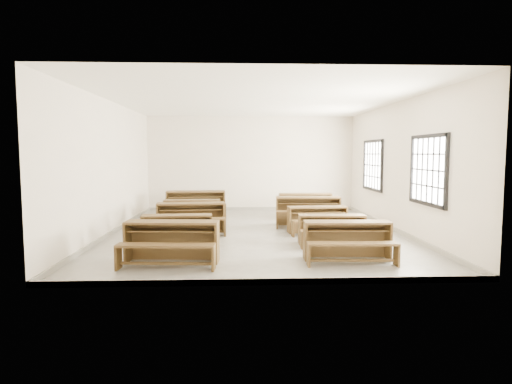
{
  "coord_description": "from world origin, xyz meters",
  "views": [
    {
      "loc": [
        -0.44,
        -10.4,
        1.94
      ],
      "look_at": [
        0.0,
        0.0,
        1.0
      ],
      "focal_mm": 30.0,
      "sensor_mm": 36.0,
      "label": 1
    }
  ],
  "objects_px": {
    "desk_set_6": "(332,227)",
    "desk_set_7": "(318,217)",
    "desk_set_0": "(172,239)",
    "desk_set_3": "(192,210)",
    "desk_set_8": "(308,209)",
    "desk_set_5": "(347,238)",
    "desk_set_4": "(196,202)",
    "desk_set_1": "(177,228)",
    "desk_set_2": "(191,216)",
    "desk_set_9": "(305,203)"
  },
  "relations": [
    {
      "from": "desk_set_6",
      "to": "desk_set_2",
      "type": "bearing_deg",
      "value": 157.53
    },
    {
      "from": "desk_set_3",
      "to": "desk_set_5",
      "type": "relative_size",
      "value": 0.96
    },
    {
      "from": "desk_set_1",
      "to": "desk_set_6",
      "type": "distance_m",
      "value": 3.28
    },
    {
      "from": "desk_set_9",
      "to": "desk_set_7",
      "type": "bearing_deg",
      "value": -92.6
    },
    {
      "from": "desk_set_4",
      "to": "desk_set_7",
      "type": "distance_m",
      "value": 4.25
    },
    {
      "from": "desk_set_0",
      "to": "desk_set_6",
      "type": "xyz_separation_m",
      "value": [
        3.18,
        1.41,
        -0.06
      ]
    },
    {
      "from": "desk_set_3",
      "to": "desk_set_8",
      "type": "distance_m",
      "value": 3.15
    },
    {
      "from": "desk_set_6",
      "to": "desk_set_8",
      "type": "xyz_separation_m",
      "value": [
        -0.12,
        2.43,
        0.08
      ]
    },
    {
      "from": "desk_set_1",
      "to": "desk_set_0",
      "type": "bearing_deg",
      "value": -89.7
    },
    {
      "from": "desk_set_3",
      "to": "desk_set_4",
      "type": "bearing_deg",
      "value": 90.27
    },
    {
      "from": "desk_set_4",
      "to": "desk_set_5",
      "type": "bearing_deg",
      "value": -64.0
    },
    {
      "from": "desk_set_2",
      "to": "desk_set_5",
      "type": "height_order",
      "value": "desk_set_2"
    },
    {
      "from": "desk_set_0",
      "to": "desk_set_5",
      "type": "xyz_separation_m",
      "value": [
        3.17,
        0.08,
        -0.02
      ]
    },
    {
      "from": "desk_set_2",
      "to": "desk_set_3",
      "type": "bearing_deg",
      "value": 90.19
    },
    {
      "from": "desk_set_0",
      "to": "desk_set_2",
      "type": "bearing_deg",
      "value": 93.37
    },
    {
      "from": "desk_set_5",
      "to": "desk_set_9",
      "type": "height_order",
      "value": "desk_set_9"
    },
    {
      "from": "desk_set_5",
      "to": "desk_set_6",
      "type": "bearing_deg",
      "value": 91.31
    },
    {
      "from": "desk_set_0",
      "to": "desk_set_5",
      "type": "bearing_deg",
      "value": 5.36
    },
    {
      "from": "desk_set_3",
      "to": "desk_set_9",
      "type": "height_order",
      "value": "desk_set_9"
    },
    {
      "from": "desk_set_1",
      "to": "desk_set_5",
      "type": "bearing_deg",
      "value": -25.68
    },
    {
      "from": "desk_set_0",
      "to": "desk_set_7",
      "type": "xyz_separation_m",
      "value": [
        3.13,
        2.76,
        -0.05
      ]
    },
    {
      "from": "desk_set_1",
      "to": "desk_set_4",
      "type": "height_order",
      "value": "desk_set_4"
    },
    {
      "from": "desk_set_4",
      "to": "desk_set_8",
      "type": "distance_m",
      "value": 3.59
    },
    {
      "from": "desk_set_3",
      "to": "desk_set_8",
      "type": "xyz_separation_m",
      "value": [
        3.14,
        -0.24,
        0.05
      ]
    },
    {
      "from": "desk_set_7",
      "to": "desk_set_8",
      "type": "xyz_separation_m",
      "value": [
        -0.06,
        1.08,
        0.07
      ]
    },
    {
      "from": "desk_set_5",
      "to": "desk_set_8",
      "type": "relative_size",
      "value": 0.89
    },
    {
      "from": "desk_set_3",
      "to": "desk_set_7",
      "type": "relative_size",
      "value": 1.02
    },
    {
      "from": "desk_set_2",
      "to": "desk_set_7",
      "type": "distance_m",
      "value": 3.1
    },
    {
      "from": "desk_set_1",
      "to": "desk_set_2",
      "type": "bearing_deg",
      "value": 81.05
    },
    {
      "from": "desk_set_0",
      "to": "desk_set_8",
      "type": "xyz_separation_m",
      "value": [
        3.07,
        3.84,
        0.02
      ]
    },
    {
      "from": "desk_set_2",
      "to": "desk_set_6",
      "type": "relative_size",
      "value": 1.19
    },
    {
      "from": "desk_set_5",
      "to": "desk_set_9",
      "type": "distance_m",
      "value": 5.34
    },
    {
      "from": "desk_set_7",
      "to": "desk_set_8",
      "type": "height_order",
      "value": "desk_set_8"
    },
    {
      "from": "desk_set_6",
      "to": "desk_set_7",
      "type": "bearing_deg",
      "value": 94.66
    },
    {
      "from": "desk_set_2",
      "to": "desk_set_8",
      "type": "relative_size",
      "value": 0.95
    },
    {
      "from": "desk_set_4",
      "to": "desk_set_8",
      "type": "relative_size",
      "value": 1.04
    },
    {
      "from": "desk_set_4",
      "to": "desk_set_7",
      "type": "height_order",
      "value": "desk_set_4"
    },
    {
      "from": "desk_set_3",
      "to": "desk_set_8",
      "type": "relative_size",
      "value": 0.86
    },
    {
      "from": "desk_set_0",
      "to": "desk_set_3",
      "type": "relative_size",
      "value": 1.11
    },
    {
      "from": "desk_set_0",
      "to": "desk_set_3",
      "type": "bearing_deg",
      "value": 95.01
    },
    {
      "from": "desk_set_0",
      "to": "desk_set_7",
      "type": "relative_size",
      "value": 1.13
    },
    {
      "from": "desk_set_0",
      "to": "desk_set_9",
      "type": "xyz_separation_m",
      "value": [
        3.24,
        5.41,
        -0.01
      ]
    },
    {
      "from": "desk_set_4",
      "to": "desk_set_6",
      "type": "height_order",
      "value": "desk_set_4"
    },
    {
      "from": "desk_set_5",
      "to": "desk_set_7",
      "type": "relative_size",
      "value": 1.06
    },
    {
      "from": "desk_set_1",
      "to": "desk_set_5",
      "type": "xyz_separation_m",
      "value": [
        3.27,
        -1.31,
        0.03
      ]
    },
    {
      "from": "desk_set_1",
      "to": "desk_set_2",
      "type": "height_order",
      "value": "desk_set_2"
    },
    {
      "from": "desk_set_1",
      "to": "desk_set_8",
      "type": "distance_m",
      "value": 4.01
    },
    {
      "from": "desk_set_6",
      "to": "desk_set_5",
      "type": "bearing_deg",
      "value": -88.3
    },
    {
      "from": "desk_set_2",
      "to": "desk_set_3",
      "type": "distance_m",
      "value": 1.22
    },
    {
      "from": "desk_set_0",
      "to": "desk_set_4",
      "type": "relative_size",
      "value": 0.92
    }
  ]
}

